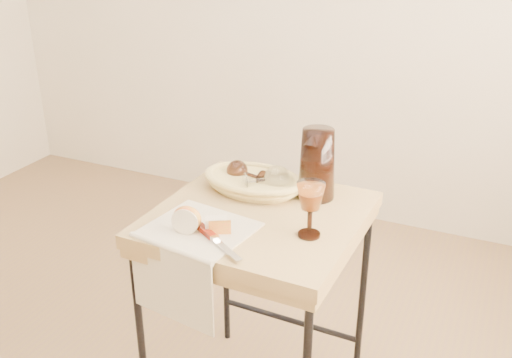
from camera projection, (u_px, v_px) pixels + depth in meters
The scene contains 10 objects.
side_table at pixel (258, 316), 1.95m from camera, with size 0.61×0.61×0.78m, color brown, non-canonical shape.
tea_towel at pixel (199, 229), 1.69m from camera, with size 0.29×0.26×0.01m, color beige.
bread_basket at pixel (253, 183), 1.92m from camera, with size 0.30×0.21×0.05m, color tan, non-canonical shape.
goblet_lying_a at pixel (248, 174), 1.93m from camera, with size 0.12×0.07×0.07m, color #45261A, non-canonical shape.
goblet_lying_b at pixel (263, 179), 1.88m from camera, with size 0.14×0.08×0.08m, color white, non-canonical shape.
pitcher at pixel (317, 164), 1.84m from camera, with size 0.16×0.24×0.27m, color black, non-canonical shape.
wine_goblet at pixel (310, 210), 1.62m from camera, with size 0.08×0.08×0.17m, color white, non-canonical shape.
apple_half at pixel (187, 218), 1.66m from camera, with size 0.08×0.04×0.08m, color red.
apple_wedge at pixel (216, 224), 1.66m from camera, with size 0.06×0.03×0.04m, color beige.
table_knife at pixel (217, 240), 1.61m from camera, with size 0.22×0.02×0.02m, color silver, non-canonical shape.
Camera 1 is at (1.23, -1.21, 1.61)m, focal length 41.16 mm.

